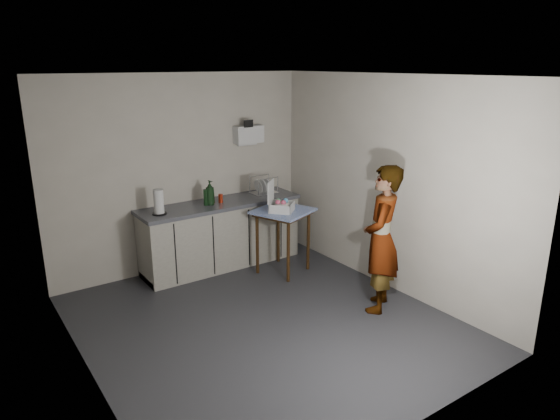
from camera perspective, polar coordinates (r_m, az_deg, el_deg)
ground at (r=5.56m, az=-1.75°, el=-12.76°), size 4.00×4.00×0.00m
wall_back at (r=6.76m, az=-11.14°, el=4.10°), size 3.60×0.02×2.60m
wall_right at (r=6.18m, az=12.20°, el=2.87°), size 0.02×4.00×2.60m
wall_left at (r=4.39m, az=-21.88°, el=-3.56°), size 0.02×4.00×2.60m
ceiling at (r=4.85m, az=-2.03°, el=15.05°), size 3.60×4.00×0.01m
kitchen_counter at (r=6.91m, az=-6.73°, el=-2.95°), size 2.24×0.62×0.91m
wall_shelf at (r=7.07m, az=-3.62°, el=8.60°), size 0.42×0.18×0.37m
side_table at (r=6.56m, az=0.35°, el=-0.92°), size 0.86×0.86×0.86m
standing_man at (r=5.65m, az=11.52°, el=-3.29°), size 0.73×0.69×1.67m
soap_bottle at (r=6.62m, az=-8.01°, el=1.97°), size 0.14×0.14×0.33m
soda_can at (r=6.73m, az=-6.80°, el=1.33°), size 0.06×0.06×0.12m
dark_bottle at (r=6.62m, az=-8.47°, el=1.44°), size 0.06×0.06×0.21m
paper_towel at (r=6.32m, az=-13.69°, el=0.82°), size 0.18×0.18×0.31m
dish_rack at (r=7.15m, az=-1.92°, el=2.34°), size 0.36×0.27×0.25m
bakery_box at (r=6.44m, az=0.06°, el=0.60°), size 0.41×0.41×0.40m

